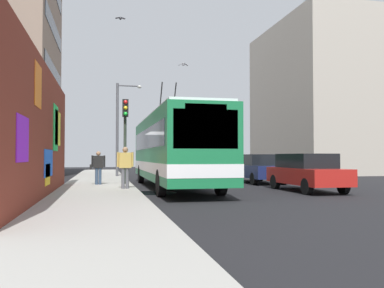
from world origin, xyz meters
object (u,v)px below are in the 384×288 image
(pedestrian_at_curb, at_px, (125,164))
(pedestrian_midblock, at_px, (98,165))
(street_lamp, at_px, (120,122))
(parked_car_navy, at_px, (257,168))
(city_bus, at_px, (173,148))
(parked_car_red, at_px, (306,171))
(traffic_light, at_px, (125,127))

(pedestrian_at_curb, bearing_deg, pedestrian_midblock, 21.73)
(pedestrian_midblock, bearing_deg, street_lamp, -9.34)
(parked_car_navy, relative_size, pedestrian_at_curb, 2.87)
(city_bus, xyz_separation_m, street_lamp, (9.24, 2.06, 1.89))
(city_bus, relative_size, parked_car_red, 2.78)
(parked_car_red, relative_size, parked_car_navy, 0.92)
(city_bus, relative_size, street_lamp, 1.99)
(pedestrian_at_curb, xyz_separation_m, street_lamp, (10.98, -0.23, 2.60))
(city_bus, distance_m, street_lamp, 9.66)
(parked_car_red, xyz_separation_m, pedestrian_midblock, (3.94, 8.60, 0.22))
(pedestrian_midblock, height_order, traffic_light, traffic_light)
(traffic_light, distance_m, street_lamp, 8.24)
(street_lamp, bearing_deg, parked_car_navy, -131.58)
(city_bus, xyz_separation_m, traffic_light, (1.05, 2.15, 1.02))
(city_bus, xyz_separation_m, parked_car_navy, (2.80, -5.20, -1.03))
(pedestrian_midblock, relative_size, pedestrian_at_curb, 0.91)
(parked_car_red, relative_size, pedestrian_at_curb, 2.63)
(city_bus, xyz_separation_m, parked_car_red, (-2.88, -5.20, -1.03))
(parked_car_red, bearing_deg, parked_car_navy, -0.00)
(pedestrian_at_curb, height_order, street_lamp, street_lamp)
(city_bus, height_order, parked_car_navy, city_bus)
(parked_car_navy, relative_size, pedestrian_midblock, 3.15)
(street_lamp, bearing_deg, pedestrian_midblock, 170.66)
(pedestrian_at_curb, bearing_deg, traffic_light, -2.82)
(pedestrian_at_curb, bearing_deg, city_bus, -52.85)
(parked_car_navy, height_order, traffic_light, traffic_light)
(city_bus, xyz_separation_m, pedestrian_midblock, (1.06, 3.40, -0.82))
(parked_car_red, xyz_separation_m, pedestrian_at_curb, (1.15, 7.49, 0.32))
(pedestrian_midblock, relative_size, traffic_light, 0.38)
(pedestrian_midblock, bearing_deg, pedestrian_at_curb, -158.27)
(pedestrian_midblock, bearing_deg, parked_car_navy, -78.54)
(traffic_light, xyz_separation_m, street_lamp, (8.19, -0.09, 0.87))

